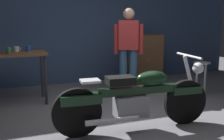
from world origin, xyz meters
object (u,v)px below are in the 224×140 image
at_px(mug_blue_enamel, 29,48).
at_px(mug_green_speckled, 9,50).
at_px(wooden_dresser, 144,58).
at_px(person_standing, 128,47).
at_px(shop_stool, 201,69).
at_px(motorcycle, 136,98).
at_px(mug_white_ceramic, 16,49).

xyz_separation_m(mug_blue_enamel, mug_green_speckled, (-0.34, -0.19, 0.00)).
relative_size(wooden_dresser, mug_green_speckled, 9.43).
height_order(person_standing, shop_stool, person_standing).
bearing_deg(shop_stool, person_standing, 155.55).
xyz_separation_m(motorcycle, wooden_dresser, (1.43, 2.57, 0.10)).
bearing_deg(motorcycle, person_standing, 72.78).
bearing_deg(mug_blue_enamel, person_standing, -6.33).
height_order(mug_blue_enamel, mug_green_speckled, mug_green_speckled).
height_order(shop_stool, wooden_dresser, wooden_dresser).
height_order(person_standing, mug_blue_enamel, person_standing).
bearing_deg(mug_blue_enamel, mug_green_speckled, -151.00).
height_order(person_standing, mug_green_speckled, person_standing).
height_order(motorcycle, mug_blue_enamel, mug_blue_enamel).
relative_size(motorcycle, mug_white_ceramic, 17.92).
height_order(shop_stool, mug_white_ceramic, mug_white_ceramic).
bearing_deg(mug_white_ceramic, wooden_dresser, 12.31).
bearing_deg(shop_stool, mug_white_ceramic, 166.55).
height_order(mug_blue_enamel, mug_white_ceramic, mug_blue_enamel).
distance_m(person_standing, shop_stool, 1.49).
height_order(motorcycle, mug_green_speckled, mug_green_speckled).
distance_m(wooden_dresser, mug_green_speckled, 3.10).
xyz_separation_m(mug_green_speckled, mug_white_ceramic, (0.13, 0.19, -0.01)).
relative_size(person_standing, wooden_dresser, 1.52).
bearing_deg(shop_stool, motorcycle, -149.67).
bearing_deg(mug_blue_enamel, mug_white_ceramic, 177.71).
distance_m(wooden_dresser, mug_white_ceramic, 2.93).
distance_m(shop_stool, wooden_dresser, 1.52).
relative_size(wooden_dresser, mug_white_ceramic, 9.00).
xyz_separation_m(wooden_dresser, mug_blue_enamel, (-2.63, -0.63, 0.40)).
distance_m(mug_blue_enamel, mug_green_speckled, 0.38).
xyz_separation_m(wooden_dresser, mug_green_speckled, (-2.96, -0.81, 0.40)).
distance_m(person_standing, mug_green_speckled, 2.20).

